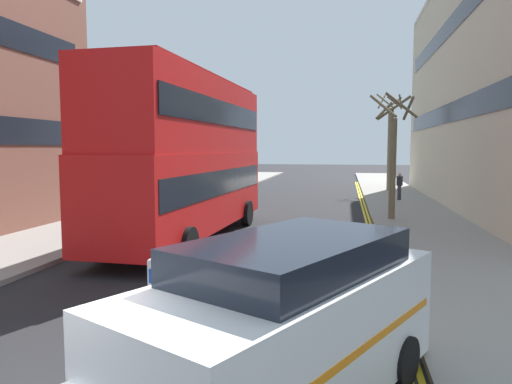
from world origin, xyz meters
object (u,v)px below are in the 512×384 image
object	(u,v)px
double_decker_bus_away	(188,153)
pedestrian_far	(399,186)
taxi_minivan	(283,327)
keep_left_bollard	(157,292)

from	to	relation	value
double_decker_bus_away	pedestrian_far	size ratio (longest dim) A/B	6.72
taxi_minivan	keep_left_bollard	bearing A→B (deg)	137.03
taxi_minivan	pedestrian_far	size ratio (longest dim) A/B	3.17
double_decker_bus_away	pedestrian_far	bearing A→B (deg)	57.31
keep_left_bollard	taxi_minivan	distance (m)	3.60
double_decker_bus_away	taxi_minivan	xyz separation A→B (m)	(4.67, -10.30, -1.96)
pedestrian_far	keep_left_bollard	bearing A→B (deg)	-106.98
taxi_minivan	pedestrian_far	distance (m)	23.89
taxi_minivan	pedestrian_far	xyz separation A→B (m)	(3.85, 23.57, -0.08)
keep_left_bollard	double_decker_bus_away	distance (m)	8.48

